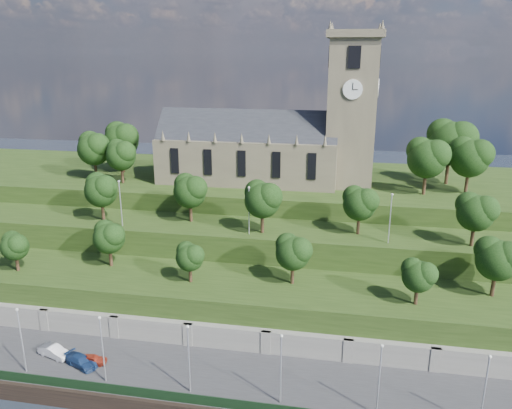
% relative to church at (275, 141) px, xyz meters
% --- Properties ---
extents(promenade, '(160.00, 12.00, 2.00)m').
position_rel_church_xyz_m(promenade, '(-0.79, -39.98, -21.52)').
color(promenade, '#2D2D30').
rests_on(promenade, ground).
extents(fence, '(160.00, 0.10, 1.20)m').
position_rel_church_xyz_m(fence, '(-0.79, -45.38, -19.92)').
color(fence, black).
rests_on(fence, promenade).
extents(retaining_wall, '(160.00, 2.10, 5.00)m').
position_rel_church_xyz_m(retaining_wall, '(-0.79, -34.01, -20.02)').
color(retaining_wall, slate).
rests_on(retaining_wall, ground).
extents(embankment_lower, '(160.00, 12.00, 8.00)m').
position_rel_church_xyz_m(embankment_lower, '(-0.79, -27.98, -18.52)').
color(embankment_lower, '#213612').
rests_on(embankment_lower, ground).
extents(embankment_upper, '(160.00, 10.00, 12.00)m').
position_rel_church_xyz_m(embankment_upper, '(-0.79, -16.98, -16.52)').
color(embankment_upper, '#213612').
rests_on(embankment_upper, ground).
extents(hilltop, '(160.00, 32.00, 15.00)m').
position_rel_church_xyz_m(hilltop, '(-0.79, 4.02, -15.02)').
color(hilltop, '#213612').
rests_on(hilltop, ground).
extents(church, '(38.60, 12.35, 27.60)m').
position_rel_church_xyz_m(church, '(0.00, 0.00, 0.00)').
color(church, brown).
rests_on(church, hilltop).
extents(trees_lower, '(69.34, 8.58, 7.79)m').
position_rel_church_xyz_m(trees_lower, '(4.89, -27.43, -9.94)').
color(trees_lower, '#301F13').
rests_on(trees_lower, embankment_lower).
extents(trees_upper, '(61.06, 8.24, 7.94)m').
position_rel_church_xyz_m(trees_upper, '(1.43, -17.82, -5.32)').
color(trees_upper, '#301F13').
rests_on(trees_upper, embankment_upper).
extents(trees_hilltop, '(72.72, 16.54, 11.60)m').
position_rel_church_xyz_m(trees_hilltop, '(5.97, -0.48, -0.75)').
color(trees_hilltop, '#301F13').
rests_on(trees_hilltop, hilltop).
extents(lamp_posts_promenade, '(60.36, 0.36, 8.26)m').
position_rel_church_xyz_m(lamp_posts_promenade, '(-2.79, -43.48, -15.78)').
color(lamp_posts_promenade, '#B2B2B7').
rests_on(lamp_posts_promenade, promenade).
extents(lamp_posts_upper, '(40.36, 0.36, 7.30)m').
position_rel_church_xyz_m(lamp_posts_upper, '(-0.79, -19.98, -6.27)').
color(lamp_posts_upper, '#B2B2B7').
rests_on(lamp_posts_upper, embankment_upper).
extents(car_left, '(3.72, 1.96, 1.21)m').
position_rel_church_xyz_m(car_left, '(-15.92, -40.74, -19.92)').
color(car_left, maroon).
rests_on(car_left, promenade).
extents(car_middle, '(4.53, 2.65, 1.41)m').
position_rel_church_xyz_m(car_middle, '(-21.18, -40.16, -19.82)').
color(car_middle, '#BDBBC1').
rests_on(car_middle, promenade).
extents(car_right, '(4.83, 3.43, 1.30)m').
position_rel_church_xyz_m(car_right, '(-16.97, -41.31, -19.87)').
color(car_right, navy).
rests_on(car_right, promenade).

